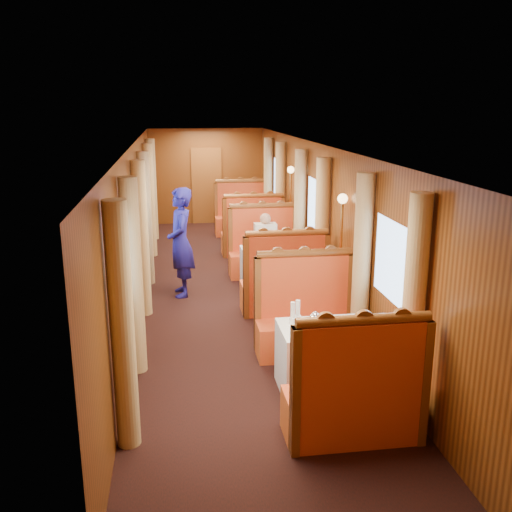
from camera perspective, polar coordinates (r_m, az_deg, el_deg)
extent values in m
cube|color=brown|center=(15.34, -4.94, 6.99)|extent=(0.80, 0.04, 2.00)
cube|color=white|center=(6.53, 7.04, -10.11)|extent=(1.05, 0.72, 0.75)
cube|color=red|center=(5.80, 9.52, -15.36)|extent=(1.30, 0.55, 0.45)
cube|color=red|center=(5.33, 10.51, -10.69)|extent=(1.30, 0.12, 0.80)
cylinder|color=brown|center=(5.15, 10.75, -6.28)|extent=(1.23, 0.10, 0.10)
cube|color=red|center=(7.43, 5.08, -8.10)|extent=(1.30, 0.55, 0.45)
cube|color=red|center=(7.41, 4.82, -3.00)|extent=(1.30, 0.12, 0.80)
cylinder|color=brown|center=(7.29, 4.89, 0.29)|extent=(1.23, 0.10, 0.10)
cube|color=white|center=(9.74, 1.69, -1.45)|extent=(1.05, 0.72, 0.75)
cube|color=red|center=(8.89, 2.73, -4.10)|extent=(1.30, 0.55, 0.45)
cube|color=red|center=(8.50, 3.06, -0.59)|extent=(1.30, 0.12, 0.80)
cylinder|color=brown|center=(8.40, 3.10, 2.31)|extent=(1.23, 0.10, 0.10)
cube|color=red|center=(10.68, 0.81, -0.78)|extent=(1.30, 0.55, 0.45)
cube|color=red|center=(10.73, 0.64, 2.74)|extent=(1.30, 0.12, 0.80)
cylinder|color=brown|center=(10.65, 0.65, 5.05)|extent=(1.23, 0.10, 0.10)
cube|color=white|center=(13.09, -0.94, 2.87)|extent=(1.05, 0.72, 0.75)
cube|color=red|center=(12.21, -0.37, 1.25)|extent=(1.30, 0.55, 0.45)
cube|color=red|center=(11.86, -0.23, 3.94)|extent=(1.30, 0.12, 0.80)
cylinder|color=brown|center=(11.79, -0.23, 6.04)|extent=(1.23, 0.10, 0.10)
cube|color=red|center=(14.04, -1.44, 3.08)|extent=(1.30, 0.55, 0.45)
cube|color=red|center=(14.14, -1.56, 5.74)|extent=(1.30, 0.12, 0.80)
cylinder|color=brown|center=(14.07, -1.57, 7.51)|extent=(1.23, 0.10, 0.10)
cube|color=silver|center=(6.31, 6.38, -7.25)|extent=(0.41, 0.37, 0.01)
cylinder|color=white|center=(6.32, 9.95, -7.32)|extent=(0.21, 0.21, 0.01)
cylinder|color=white|center=(6.40, 3.68, -6.51)|extent=(0.08, 0.08, 0.08)
cylinder|color=white|center=(6.35, 3.70, -5.40)|extent=(0.05, 0.05, 0.18)
cylinder|color=white|center=(6.47, 4.18, -6.29)|extent=(0.08, 0.08, 0.08)
cylinder|color=white|center=(6.42, 4.21, -5.18)|extent=(0.05, 0.05, 0.18)
cylinder|color=silver|center=(9.63, 1.51, 1.12)|extent=(0.06, 0.06, 0.14)
cylinder|color=silver|center=(13.00, -1.00, 4.78)|extent=(0.06, 0.06, 0.14)
cylinder|color=tan|center=(5.32, -13.23, -7.08)|extent=(0.22, 0.22, 2.35)
cylinder|color=tan|center=(6.78, -12.19, -2.14)|extent=(0.22, 0.22, 2.35)
cylinder|color=tan|center=(5.75, 15.44, -5.51)|extent=(0.22, 0.22, 2.35)
cylinder|color=tan|center=(7.13, 10.51, -1.21)|extent=(0.22, 0.22, 2.35)
cylinder|color=tan|center=(8.65, -11.40, 1.63)|extent=(0.22, 0.22, 2.35)
cylinder|color=tan|center=(10.18, -10.97, 3.65)|extent=(0.22, 0.22, 2.35)
cylinder|color=tan|center=(8.93, 6.58, 2.24)|extent=(0.22, 0.22, 2.35)
cylinder|color=tan|center=(10.41, 4.41, 4.14)|extent=(0.22, 0.22, 2.35)
cylinder|color=tan|center=(12.08, -10.59, 5.45)|extent=(0.22, 0.22, 2.35)
cylinder|color=tan|center=(13.62, -10.36, 6.53)|extent=(0.22, 0.22, 2.35)
cylinder|color=tan|center=(12.28, 2.44, 5.85)|extent=(0.22, 0.22, 2.35)
cylinder|color=tan|center=(13.80, 1.24, 6.88)|extent=(0.22, 0.22, 2.35)
cylinder|color=#BF8C3F|center=(7.78, -11.79, -1.81)|extent=(0.04, 0.04, 1.85)
sphere|color=#FFD18C|center=(7.57, -12.18, 5.13)|extent=(0.14, 0.14, 0.14)
cylinder|color=#BF8C3F|center=(8.09, 8.39, -1.00)|extent=(0.04, 0.04, 1.85)
sphere|color=#FFD18C|center=(7.88, 8.66, 5.69)|extent=(0.14, 0.14, 0.14)
cylinder|color=#BF8C3F|center=(11.18, -10.81, 3.36)|extent=(0.04, 0.04, 1.85)
sphere|color=#FFD18C|center=(11.03, -11.05, 8.23)|extent=(0.14, 0.14, 0.14)
cylinder|color=#BF8C3F|center=(11.39, 3.42, 3.83)|extent=(0.04, 0.04, 1.85)
sphere|color=#FFD18C|center=(11.25, 3.50, 8.60)|extent=(0.14, 0.14, 0.14)
imported|color=navy|center=(9.50, -7.54, 1.35)|extent=(0.49, 0.70, 1.82)
cube|color=beige|center=(10.42, 0.93, 1.80)|extent=(0.40, 0.24, 0.55)
sphere|color=tan|center=(10.34, 0.94, 3.74)|extent=(0.20, 0.20, 0.20)
cube|color=beige|center=(10.31, 1.07, 0.34)|extent=(0.36, 0.30, 0.14)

